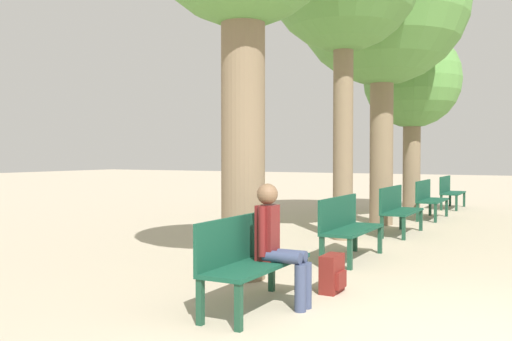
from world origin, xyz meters
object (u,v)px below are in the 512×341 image
(bench_row_1, at_px, (346,223))
(tree_row_3, at_px, (412,82))
(tree_row_2, at_px, (382,1))
(bench_row_4, at_px, (450,190))
(person_seated, at_px, (277,241))
(bench_row_0, at_px, (249,255))
(bench_row_3, at_px, (429,197))
(bench_row_2, at_px, (397,207))
(backpack, at_px, (333,274))

(bench_row_1, xyz_separation_m, tree_row_3, (-0.70, 7.21, 2.89))
(tree_row_2, height_order, tree_row_3, tree_row_2)
(bench_row_4, xyz_separation_m, person_seated, (0.23, -11.65, 0.14))
(tree_row_3, distance_m, person_seated, 10.41)
(bench_row_0, height_order, bench_row_3, same)
(bench_row_2, height_order, tree_row_3, tree_row_3)
(tree_row_3, bearing_deg, backpack, -82.46)
(bench_row_2, distance_m, bench_row_4, 5.91)
(bench_row_3, relative_size, tree_row_2, 0.22)
(bench_row_3, bearing_deg, tree_row_2, -113.71)
(bench_row_0, height_order, person_seated, person_seated)
(tree_row_2, bearing_deg, backpack, -79.07)
(bench_row_0, xyz_separation_m, bench_row_2, (0.00, 5.91, 0.00))
(bench_row_0, height_order, bench_row_1, same)
(tree_row_3, bearing_deg, bench_row_2, -80.70)
(bench_row_1, relative_size, bench_row_2, 1.00)
(bench_row_2, relative_size, bench_row_4, 1.00)
(bench_row_0, relative_size, person_seated, 1.23)
(tree_row_3, height_order, person_seated, tree_row_3)
(bench_row_3, relative_size, bench_row_4, 1.00)
(tree_row_3, distance_m, backpack, 9.81)
(tree_row_2, xyz_separation_m, backpack, (1.22, -6.30, -4.64))
(bench_row_4, xyz_separation_m, tree_row_2, (-0.70, -4.54, 4.32))
(bench_row_0, xyz_separation_m, person_seated, (0.23, 0.17, 0.14))
(tree_row_2, bearing_deg, bench_row_3, 66.29)
(bench_row_1, height_order, backpack, bench_row_1)
(bench_row_3, xyz_separation_m, backpack, (0.52, -7.89, -0.32))
(bench_row_4, bearing_deg, bench_row_0, -90.00)
(bench_row_1, xyz_separation_m, tree_row_2, (-0.70, 4.32, 4.32))
(bench_row_0, bearing_deg, person_seated, 36.34)
(bench_row_3, xyz_separation_m, bench_row_4, (0.00, 2.96, 0.00))
(bench_row_1, height_order, bench_row_4, same)
(bench_row_2, height_order, person_seated, person_seated)
(bench_row_2, xyz_separation_m, bench_row_4, (0.00, 5.91, 0.00))
(bench_row_1, xyz_separation_m, bench_row_4, (0.00, 8.87, 0.00))
(bench_row_4, height_order, person_seated, person_seated)
(bench_row_3, distance_m, tree_row_3, 3.25)
(tree_row_2, bearing_deg, bench_row_1, -80.84)
(bench_row_1, xyz_separation_m, person_seated, (0.23, -2.78, 0.14))
(bench_row_2, xyz_separation_m, bench_row_3, (0.00, 2.96, 0.00))
(bench_row_2, xyz_separation_m, backpack, (0.52, -4.93, -0.32))
(bench_row_4, relative_size, backpack, 3.63)
(bench_row_1, distance_m, bench_row_2, 2.96)
(tree_row_2, bearing_deg, bench_row_4, 81.27)
(bench_row_3, distance_m, backpack, 7.91)
(tree_row_3, relative_size, backpack, 11.33)
(tree_row_3, bearing_deg, bench_row_4, 67.12)
(backpack, bearing_deg, bench_row_2, 96.01)
(bench_row_0, distance_m, backpack, 1.15)
(bench_row_1, distance_m, bench_row_3, 5.91)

